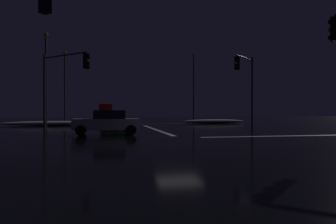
{
  "coord_description": "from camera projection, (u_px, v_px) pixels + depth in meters",
  "views": [
    {
      "loc": [
        -4.32,
        -18.2,
        1.55
      ],
      "look_at": [
        1.77,
        11.86,
        1.41
      ],
      "focal_mm": 35.22,
      "sensor_mm": 36.0,
      "label": 1
    }
  ],
  "objects": [
    {
      "name": "ground",
      "position": [
        179.0,
        139.0,
        18.7
      ],
      "size": [
        120.0,
        120.0,
        0.1
      ],
      "primitive_type": "cube",
      "color": "black"
    },
    {
      "name": "traffic_signal_nw",
      "position": [
        62.0,
        76.0,
        24.31
      ],
      "size": [
        3.63,
        3.63,
        5.91
      ],
      "color": "#4C4C51",
      "rests_on": "ground"
    },
    {
      "name": "sedan_silver_crossing",
      "position": [
        107.0,
        122.0,
        21.37
      ],
      "size": [
        4.33,
        2.02,
        1.57
      ],
      "color": "#B7B7BC",
      "rests_on": "ground"
    },
    {
      "name": "traffic_signal_ne",
      "position": [
        246.0,
        78.0,
        27.64
      ],
      "size": [
        2.8,
        2.8,
        6.22
      ],
      "color": "#4C4C51",
      "rests_on": "ground"
    },
    {
      "name": "streetlamp_right_far",
      "position": [
        194.0,
        82.0,
        49.8
      ],
      "size": [
        0.44,
        0.44,
        10.23
      ],
      "color": "#424247",
      "rests_on": "ground"
    },
    {
      "name": "streetlamp_left_far",
      "position": [
        65.0,
        81.0,
        46.08
      ],
      "size": [
        0.44,
        0.44,
        9.91
      ],
      "color": "#424247",
      "rests_on": "ground"
    },
    {
      "name": "crosswalk_bar_east",
      "position": [
        310.0,
        135.0,
        20.36
      ],
      "size": [
        14.15,
        0.4,
        0.01
      ],
      "color": "white",
      "rests_on": "ground"
    },
    {
      "name": "sedan_white",
      "position": [
        106.0,
        115.0,
        52.97
      ],
      "size": [
        2.02,
        4.33,
        1.57
      ],
      "color": "silver",
      "rests_on": "ground"
    },
    {
      "name": "sedan_gray",
      "position": [
        108.0,
        117.0,
        40.88
      ],
      "size": [
        2.02,
        4.33,
        1.57
      ],
      "color": "slate",
      "rests_on": "ground"
    },
    {
      "name": "box_truck",
      "position": [
        105.0,
        110.0,
        65.74
      ],
      "size": [
        2.68,
        8.28,
        3.08
      ],
      "color": "red",
      "rests_on": "ground"
    },
    {
      "name": "sedan_green",
      "position": [
        114.0,
        119.0,
        29.23
      ],
      "size": [
        2.02,
        4.33,
        1.57
      ],
      "color": "#14512D",
      "rests_on": "ground"
    },
    {
      "name": "snow_bank_right_curb",
      "position": [
        214.0,
        121.0,
        39.88
      ],
      "size": [
        7.64,
        1.5,
        0.48
      ],
      "color": "white",
      "rests_on": "ground"
    },
    {
      "name": "snow_bank_left_curb",
      "position": [
        54.0,
        123.0,
        33.68
      ],
      "size": [
        10.47,
        1.5,
        0.47
      ],
      "color": "white",
      "rests_on": "ground"
    },
    {
      "name": "sedan_orange",
      "position": [
        107.0,
        115.0,
        58.57
      ],
      "size": [
        2.02,
        4.33,
        1.57
      ],
      "color": "#C66014",
      "rests_on": "ground"
    },
    {
      "name": "sedan_red",
      "position": [
        106.0,
        116.0,
        46.99
      ],
      "size": [
        2.02,
        4.33,
        1.57
      ],
      "color": "maroon",
      "rests_on": "ground"
    },
    {
      "name": "stop_line_north",
      "position": [
        156.0,
        129.0,
        26.8
      ],
      "size": [
        0.35,
        14.15,
        0.01
      ],
      "color": "white",
      "rests_on": "ground"
    },
    {
      "name": "sedan_black",
      "position": [
        109.0,
        117.0,
        35.73
      ],
      "size": [
        2.02,
        4.33,
        1.57
      ],
      "color": "black",
      "rests_on": "ground"
    },
    {
      "name": "streetlamp_left_near",
      "position": [
        46.0,
        72.0,
        30.4
      ],
      "size": [
        0.44,
        0.44,
        8.78
      ],
      "color": "#424247",
      "rests_on": "ground"
    },
    {
      "name": "centre_line_ns",
      "position": [
        139.0,
        124.0,
        38.17
      ],
      "size": [
        22.0,
        0.15,
        0.01
      ],
      "color": "yellow",
      "rests_on": "ground"
    }
  ]
}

